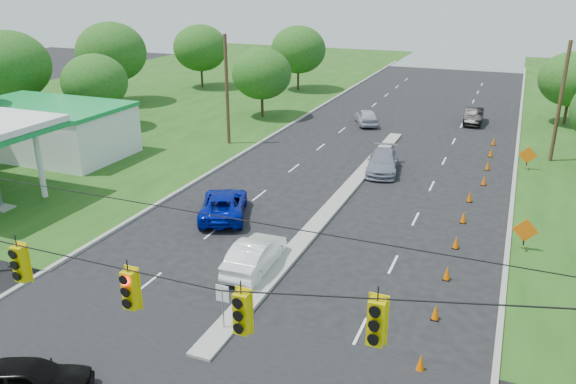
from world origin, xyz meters
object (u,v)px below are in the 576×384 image
at_px(gas_station, 35,128).
at_px(blue_pickup, 224,204).
at_px(black_sedan, 28,380).
at_px(white_sedan, 255,255).

bearing_deg(gas_station, blue_pickup, -12.60).
relative_size(black_sedan, blue_pickup, 0.77).
bearing_deg(black_sedan, gas_station, 19.76).
xyz_separation_m(gas_station, black_sedan, (19.49, -20.02, -1.87)).
distance_m(gas_station, black_sedan, 28.00).
distance_m(gas_station, blue_pickup, 18.67).
bearing_deg(white_sedan, blue_pickup, -51.63).
distance_m(black_sedan, blue_pickup, 16.03).
bearing_deg(black_sedan, blue_pickup, -19.61).
relative_size(white_sedan, blue_pickup, 0.86).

